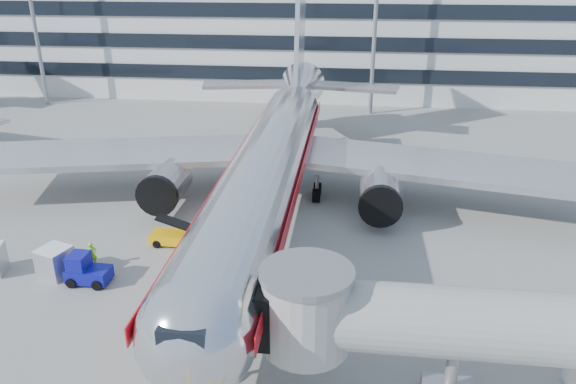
# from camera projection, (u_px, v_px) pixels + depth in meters

# --- Properties ---
(ground) EXTENTS (180.00, 180.00, 0.00)m
(ground) POSITION_uv_depth(u_px,v_px,m) (246.00, 289.00, 33.15)
(ground) COLOR gray
(ground) RESTS_ON ground
(lead_in_line) EXTENTS (0.25, 70.00, 0.01)m
(lead_in_line) POSITION_uv_depth(u_px,v_px,m) (271.00, 217.00, 42.32)
(lead_in_line) COLOR #FFB50D
(lead_in_line) RESTS_ON ground
(main_jet) EXTENTS (50.95, 48.70, 16.06)m
(main_jet) POSITION_uv_depth(u_px,v_px,m) (273.00, 157.00, 42.27)
(main_jet) COLOR silver
(main_jet) RESTS_ON ground
(jet_bridge) EXTENTS (17.80, 4.50, 7.00)m
(jet_bridge) POSITION_uv_depth(u_px,v_px,m) (500.00, 332.00, 23.02)
(jet_bridge) COLOR silver
(jet_bridge) RESTS_ON ground
(terminal) EXTENTS (150.00, 24.25, 15.60)m
(terminal) POSITION_uv_depth(u_px,v_px,m) (317.00, 33.00, 83.29)
(terminal) COLOR silver
(terminal) RESTS_ON ground
(belt_loader) EXTENTS (4.36, 1.68, 2.08)m
(belt_loader) POSITION_uv_depth(u_px,v_px,m) (181.00, 237.00, 38.06)
(belt_loader) COLOR #F3B10A
(belt_loader) RESTS_ON ground
(baggage_tug) EXTENTS (2.57, 1.70, 1.89)m
(baggage_tug) POSITION_uv_depth(u_px,v_px,m) (86.00, 271.00, 33.49)
(baggage_tug) COLOR #0C0F89
(baggage_tug) RESTS_ON ground
(cargo_container_right) EXTENTS (2.18, 2.18, 1.83)m
(cargo_container_right) POSITION_uv_depth(u_px,v_px,m) (55.00, 262.00, 34.29)
(cargo_container_right) COLOR #AFB1B6
(cargo_container_right) RESTS_ON ground
(ramp_worker) EXTENTS (0.69, 0.71, 1.64)m
(ramp_worker) POSITION_uv_depth(u_px,v_px,m) (92.00, 255.00, 35.29)
(ramp_worker) COLOR #88E618
(ramp_worker) RESTS_ON ground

